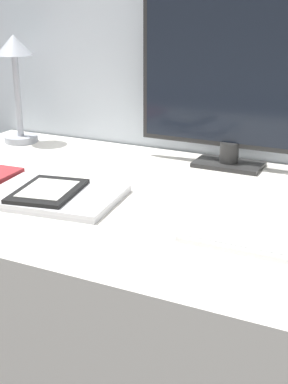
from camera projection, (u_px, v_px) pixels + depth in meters
name	position (u px, v px, depth m)	size (l,w,h in m)	color
desk	(161.00, 331.00, 1.34)	(1.53, 0.80, 0.71)	silver
monitor	(234.00, 75.00, 1.38)	(0.52, 0.11, 0.47)	#262626
keyboard	(253.00, 240.00, 1.00)	(0.27, 0.11, 0.01)	silver
laptop	(55.00, 196.00, 1.22)	(0.32, 0.25, 0.02)	#BCBCC1
ereader	(48.00, 191.00, 1.21)	(0.17, 0.21, 0.01)	black
desk_lamp	(16.00, 70.00, 1.64)	(0.11, 0.11, 0.33)	#999EA8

